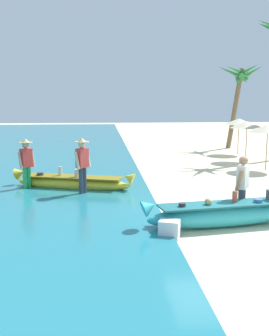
% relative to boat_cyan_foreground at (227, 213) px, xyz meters
% --- Properties ---
extents(ground_plane, '(80.00, 80.00, 0.00)m').
position_rel_boat_cyan_foreground_xyz_m(ground_plane, '(0.07, 0.89, -0.31)').
color(ground_plane, beige).
extents(boat_cyan_foreground, '(4.20, 1.25, 0.83)m').
position_rel_boat_cyan_foreground_xyz_m(boat_cyan_foreground, '(0.00, 0.00, 0.00)').
color(boat_cyan_foreground, '#33B2BC').
rests_on(boat_cyan_foreground, ground).
extents(boat_yellow_midground, '(4.09, 1.77, 0.77)m').
position_rel_boat_cyan_foreground_xyz_m(boat_yellow_midground, '(-3.87, 4.14, -0.05)').
color(boat_yellow_midground, yellow).
rests_on(boat_yellow_midground, ground).
extents(person_vendor_hatted, '(0.52, 0.54, 1.81)m').
position_rel_boat_cyan_foreground_xyz_m(person_vendor_hatted, '(-3.51, 3.29, 0.74)').
color(person_vendor_hatted, '#333842').
rests_on(person_vendor_hatted, ground).
extents(person_tourist_customer, '(0.48, 0.56, 1.61)m').
position_rel_boat_cyan_foreground_xyz_m(person_tourist_customer, '(0.49, 0.46, 0.59)').
color(person_tourist_customer, '#333842').
rests_on(person_tourist_customer, ground).
extents(person_vendor_assistant, '(0.54, 0.52, 1.71)m').
position_rel_boat_cyan_foreground_xyz_m(person_vendor_assistant, '(-5.35, 4.20, 0.68)').
color(person_vendor_assistant, green).
rests_on(person_vendor_assistant, ground).
extents(parasol_row_0, '(1.60, 1.60, 1.91)m').
position_rel_boat_cyan_foreground_xyz_m(parasol_row_0, '(3.92, 7.34, 1.44)').
color(parasol_row_0, '#8E6B47').
rests_on(parasol_row_0, ground).
extents(parasol_row_1, '(1.60, 1.60, 1.91)m').
position_rel_boat_cyan_foreground_xyz_m(parasol_row_1, '(3.92, 9.77, 1.44)').
color(parasol_row_1, '#8E6B47').
rests_on(parasol_row_1, ground).
extents(parasol_row_2, '(1.60, 1.60, 1.91)m').
position_rel_boat_cyan_foreground_xyz_m(parasol_row_2, '(4.38, 12.27, 1.44)').
color(parasol_row_2, '#8E6B47').
rests_on(parasol_row_2, ground).
extents(palm_tree_tall_inland, '(2.71, 2.85, 5.03)m').
position_rel_boat_cyan_foreground_xyz_m(palm_tree_tall_inland, '(5.24, 14.97, 3.67)').
color(palm_tree_tall_inland, brown).
rests_on(palm_tree_tall_inland, ground).
extents(cooler_box, '(0.52, 0.47, 0.40)m').
position_rel_boat_cyan_foreground_xyz_m(cooler_box, '(-1.50, -0.73, -0.11)').
color(cooler_box, silver).
rests_on(cooler_box, ground).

